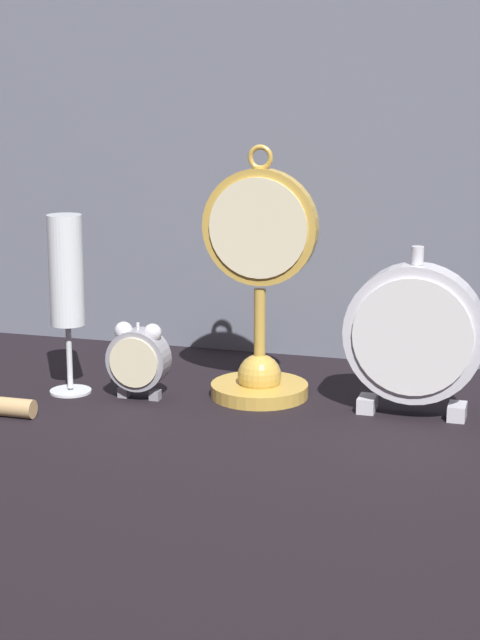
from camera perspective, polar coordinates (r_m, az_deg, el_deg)
ground_plane at (r=1.20m, az=-1.09°, el=-5.68°), size 4.00×4.00×0.00m
fabric_backdrop_drape at (r=1.44m, az=2.83°, el=11.85°), size 1.30×0.01×0.71m
pocket_watch_on_stand at (r=1.27m, az=1.05°, el=0.82°), size 0.14×0.12×0.30m
alarm_clock_twin_bell at (r=1.28m, az=-5.45°, el=-1.98°), size 0.07×0.03×0.09m
mantel_clock_silver at (r=1.22m, az=9.28°, el=-0.79°), size 0.16×0.04×0.20m
champagne_flute at (r=1.30m, az=-9.24°, el=1.99°), size 0.05×0.05×0.22m
wine_cork at (r=1.25m, az=-11.82°, el=-4.60°), size 0.04×0.02×0.02m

